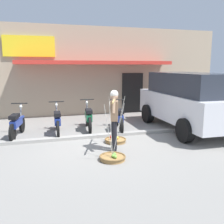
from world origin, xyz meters
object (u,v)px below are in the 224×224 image
object	(u,v)px
fruit_basket_left_side	(115,140)
motorcycle_nearest_shop	(17,124)
motorcycle_second_in_row	(57,121)
fruit_basket_right_side	(113,157)
parked_truck	(188,99)
motorcycle_third_in_row	(88,118)
motorcycle_end_of_row	(119,118)
fruit_vendor	(114,116)

from	to	relation	value
fruit_basket_left_side	motorcycle_nearest_shop	xyz separation A→B (m)	(-2.96, 1.46, 0.38)
motorcycle_second_in_row	fruit_basket_right_side	bearing A→B (deg)	-68.94
fruit_basket_right_side	parked_truck	xyz separation A→B (m)	(3.56, 2.23, 1.06)
fruit_basket_right_side	motorcycle_third_in_row	bearing A→B (deg)	89.79
motorcycle_second_in_row	motorcycle_nearest_shop	bearing A→B (deg)	-177.15
fruit_basket_left_side	fruit_basket_right_side	world-z (taller)	same
fruit_basket_left_side	parked_truck	size ratio (longest dim) A/B	0.30
motorcycle_nearest_shop	parked_truck	world-z (taller)	parked_truck
fruit_basket_right_side	motorcycle_third_in_row	world-z (taller)	fruit_basket_right_side
motorcycle_third_in_row	motorcycle_end_of_row	distance (m)	1.14
fruit_vendor	motorcycle_third_in_row	distance (m)	2.59
fruit_basket_left_side	motorcycle_nearest_shop	world-z (taller)	fruit_basket_left_side
motorcycle_second_in_row	parked_truck	distance (m)	4.80
fruit_basket_left_side	motorcycle_nearest_shop	size ratio (longest dim) A/B	0.80
fruit_vendor	motorcycle_nearest_shop	distance (m)	3.52
fruit_basket_left_side	motorcycle_third_in_row	xyz separation A→B (m)	(-0.50, 1.81, 0.38)
motorcycle_nearest_shop	motorcycle_second_in_row	world-z (taller)	same
fruit_basket_left_side	fruit_basket_right_side	xyz separation A→B (m)	(-0.51, -1.43, -0.00)
motorcycle_third_in_row	fruit_basket_left_side	bearing A→B (deg)	-74.67
motorcycle_end_of_row	parked_truck	distance (m)	2.64
fruit_vendor	fruit_basket_right_side	world-z (taller)	fruit_vendor
motorcycle_nearest_shop	motorcycle_end_of_row	bearing A→B (deg)	-0.78
fruit_basket_left_side	motorcycle_end_of_row	world-z (taller)	fruit_basket_left_side
fruit_basket_right_side	motorcycle_second_in_row	size ratio (longest dim) A/B	0.80
fruit_basket_right_side	fruit_vendor	bearing A→B (deg)	70.46
fruit_basket_left_side	fruit_basket_right_side	distance (m)	1.52
fruit_basket_right_side	motorcycle_nearest_shop	bearing A→B (deg)	130.33
motorcycle_second_in_row	motorcycle_third_in_row	bearing A→B (deg)	13.77
fruit_basket_right_side	motorcycle_nearest_shop	xyz separation A→B (m)	(-2.46, 2.89, 0.38)
fruit_basket_right_side	parked_truck	bearing A→B (deg)	32.14
fruit_vendor	motorcycle_end_of_row	bearing A→B (deg)	68.89
fruit_basket_left_side	parked_truck	distance (m)	3.32
motorcycle_third_in_row	fruit_vendor	bearing A→B (deg)	-84.52
fruit_basket_left_side	parked_truck	bearing A→B (deg)	14.77
motorcycle_nearest_shop	motorcycle_second_in_row	distance (m)	1.32
fruit_basket_left_side	motorcycle_nearest_shop	distance (m)	3.33
fruit_vendor	motorcycle_third_in_row	size ratio (longest dim) A/B	0.93
motorcycle_second_in_row	motorcycle_third_in_row	world-z (taller)	same
fruit_basket_right_side	motorcycle_end_of_row	xyz separation A→B (m)	(1.08, 2.84, 0.38)
motorcycle_third_in_row	parked_truck	bearing A→B (deg)	-15.85
fruit_vendor	motorcycle_end_of_row	world-z (taller)	fruit_vendor
fruit_basket_right_side	motorcycle_third_in_row	size ratio (longest dim) A/B	0.80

